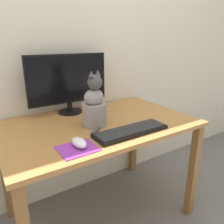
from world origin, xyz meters
The scene contains 8 objects.
ground_plane centered at (0.00, 0.00, 0.00)m, with size 12.00×12.00×0.00m, color slate.
wall_back centered at (0.00, 0.41, 1.25)m, with size 7.00×0.04×2.50m.
desk centered at (0.00, 0.00, 0.62)m, with size 1.19×0.75×0.72m.
monitor centered at (-0.08, 0.28, 0.95)m, with size 0.57×0.17×0.41m.
keyboard centered at (0.07, -0.24, 0.73)m, with size 0.44×0.14×0.02m.
mousepad_left centered at (-0.26, -0.26, 0.72)m, with size 0.18×0.16×0.00m.
computer_mouse_left centered at (-0.25, -0.24, 0.75)m, with size 0.06×0.11×0.04m.
cat centered at (-0.05, -0.04, 0.85)m, with size 0.19×0.23×0.33m.
Camera 1 is at (-0.63, -1.13, 1.22)m, focal length 35.00 mm.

